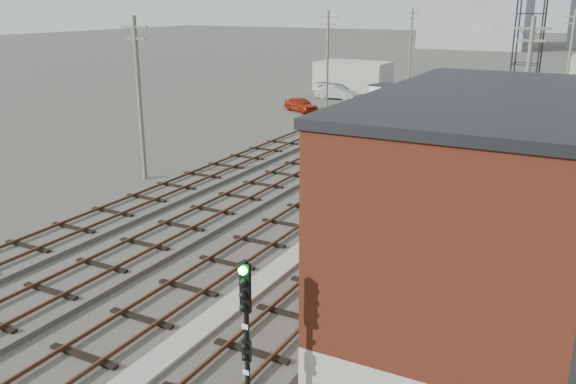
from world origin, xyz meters
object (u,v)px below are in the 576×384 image
Objects in this scene: site_trailer at (400,99)px; car_silver at (336,92)px; signal_mast at (246,327)px; car_red at (301,104)px; car_grey at (337,91)px; switch_stand at (343,135)px.

site_trailer is 1.46× the size of car_silver.
signal_mast reaches higher than car_red.
signal_mast is at bearing -135.12° from car_grey.
site_trailer is 1.61× the size of car_red.
switch_stand is 0.36× the size of car_red.
signal_mast is 43.49m from car_red.
car_grey is (-18.94, 48.90, -1.69)m from signal_mast.
site_trailer is 9.05m from car_red.
switch_stand reaches higher than car_grey.
car_red is at bearing -153.20° from car_grey.
car_silver is at bearing 29.42° from car_red.
switch_stand reaches higher than car_silver.
car_red is at bearing 131.09° from switch_stand.
switch_stand is 0.32× the size of car_silver.
car_red is at bearing -136.69° from site_trailer.
site_trailer reaches higher than car_grey.
car_silver is at bearing -138.05° from car_grey.
signal_mast is 0.96× the size of car_silver.
car_silver is at bearing 111.24° from signal_mast.
car_grey is (-0.52, 9.54, 0.07)m from car_red.
signal_mast is at bearing -69.80° from switch_stand.
signal_mast is at bearing -162.44° from car_silver.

